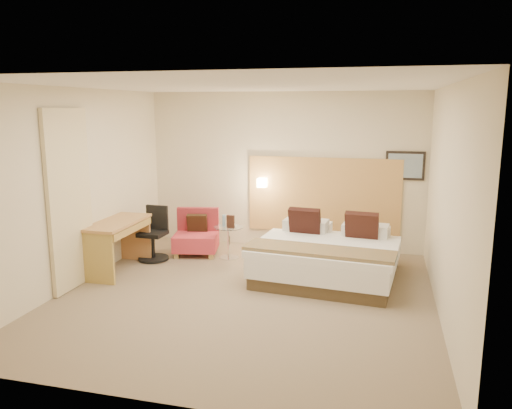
% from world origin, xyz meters
% --- Properties ---
extents(floor, '(4.80, 5.00, 0.02)m').
position_xyz_m(floor, '(0.00, 0.00, -0.01)').
color(floor, '#7D6B54').
rests_on(floor, ground).
extents(ceiling, '(4.80, 5.00, 0.02)m').
position_xyz_m(ceiling, '(0.00, 0.00, 2.71)').
color(ceiling, white).
rests_on(ceiling, floor).
extents(wall_back, '(4.80, 0.02, 2.70)m').
position_xyz_m(wall_back, '(0.00, 2.51, 1.35)').
color(wall_back, beige).
rests_on(wall_back, floor).
extents(wall_front, '(4.80, 0.02, 2.70)m').
position_xyz_m(wall_front, '(0.00, -2.51, 1.35)').
color(wall_front, beige).
rests_on(wall_front, floor).
extents(wall_left, '(0.02, 5.00, 2.70)m').
position_xyz_m(wall_left, '(-2.41, 0.00, 1.35)').
color(wall_left, beige).
rests_on(wall_left, floor).
extents(wall_right, '(0.02, 5.00, 2.70)m').
position_xyz_m(wall_right, '(2.41, 0.00, 1.35)').
color(wall_right, beige).
rests_on(wall_right, floor).
extents(headboard_panel, '(2.60, 0.04, 1.30)m').
position_xyz_m(headboard_panel, '(0.70, 2.47, 0.95)').
color(headboard_panel, tan).
rests_on(headboard_panel, wall_back).
extents(art_frame, '(0.62, 0.03, 0.47)m').
position_xyz_m(art_frame, '(2.02, 2.48, 1.50)').
color(art_frame, black).
rests_on(art_frame, wall_back).
extents(art_canvas, '(0.54, 0.01, 0.39)m').
position_xyz_m(art_canvas, '(2.02, 2.46, 1.50)').
color(art_canvas, '#7890A5').
rests_on(art_canvas, wall_back).
extents(lamp_arm, '(0.02, 0.12, 0.02)m').
position_xyz_m(lamp_arm, '(-0.35, 2.42, 1.15)').
color(lamp_arm, silver).
rests_on(lamp_arm, wall_back).
extents(lamp_shade, '(0.15, 0.15, 0.15)m').
position_xyz_m(lamp_shade, '(-0.35, 2.36, 1.15)').
color(lamp_shade, '#FCEAC4').
rests_on(lamp_shade, wall_back).
extents(curtain, '(0.06, 0.90, 2.42)m').
position_xyz_m(curtain, '(-2.36, -0.25, 1.22)').
color(curtain, beige).
rests_on(curtain, wall_left).
extents(bottle_a, '(0.07, 0.07, 0.19)m').
position_xyz_m(bottle_a, '(-0.80, 1.57, 0.62)').
color(bottle_a, '#90BEDF').
rests_on(bottle_a, side_table).
extents(menu_folder, '(0.13, 0.07, 0.21)m').
position_xyz_m(menu_folder, '(-0.66, 1.49, 0.63)').
color(menu_folder, '#361D16').
rests_on(menu_folder, side_table).
extents(bed, '(2.12, 2.08, 0.96)m').
position_xyz_m(bed, '(0.96, 1.04, 0.31)').
color(bed, '#453622').
rests_on(bed, floor).
extents(lounge_chair, '(0.82, 0.75, 0.75)m').
position_xyz_m(lounge_chair, '(-1.32, 1.68, 0.30)').
color(lounge_chair, tan).
rests_on(lounge_chair, floor).
extents(side_table, '(0.55, 0.55, 0.53)m').
position_xyz_m(side_table, '(-0.71, 1.55, 0.29)').
color(side_table, white).
rests_on(side_table, floor).
extents(desk, '(0.58, 1.24, 0.77)m').
position_xyz_m(desk, '(-2.11, 0.52, 0.61)').
color(desk, '#AF7D44').
rests_on(desk, floor).
extents(desk_chair, '(0.50, 0.50, 0.86)m').
position_xyz_m(desk_chair, '(-1.86, 1.19, 0.36)').
color(desk_chair, black).
rests_on(desk_chair, floor).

